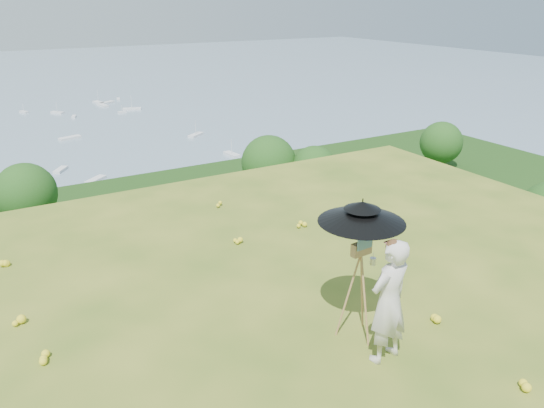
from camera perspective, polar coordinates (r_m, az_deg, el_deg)
ground at (r=9.01m, az=8.96°, el=-9.74°), size 14.00×14.00×0.00m
forest_slope at (r=53.18m, az=-18.78°, el=-19.22°), size 140.00×56.00×22.00m
shoreline_tier at (r=90.66m, az=-23.75°, el=-7.24°), size 170.00×28.00×8.00m
slope_trees at (r=45.63m, az=-20.86°, el=-5.62°), size 110.00×50.00×6.00m
harbor_town at (r=87.94m, az=-24.38°, el=-3.50°), size 110.00×22.00×5.00m
wildflowers at (r=9.15m, az=8.00°, el=-8.74°), size 10.00×10.50×0.12m
painter at (r=7.23m, az=12.45°, el=-10.20°), size 0.70×0.51×1.79m
field_easel at (r=7.66m, az=9.32°, el=-8.72°), size 0.66×0.66×1.63m
sun_umbrella at (r=7.26m, az=9.57°, el=-2.33°), size 1.50×1.50×0.79m
painter_cap at (r=6.84m, az=13.01°, el=-4.16°), size 0.21×0.25×0.10m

